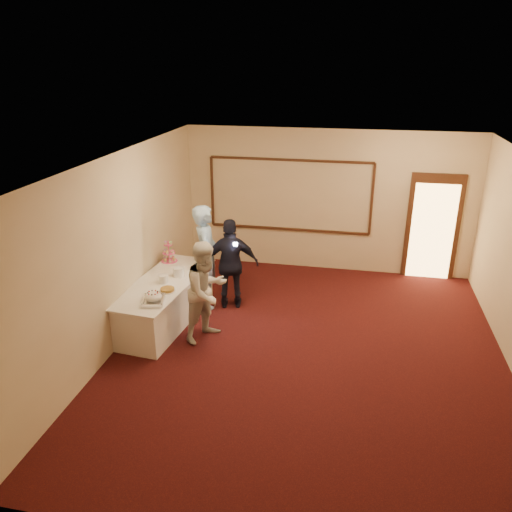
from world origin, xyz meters
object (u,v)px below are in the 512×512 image
(tart, at_px, (167,290))
(plate_stack_b, at_px, (179,272))
(cupcake_stand, at_px, (169,253))
(man, at_px, (207,257))
(pavlova_tray, at_px, (153,298))
(plate_stack_a, at_px, (163,279))
(buffet_table, at_px, (165,302))
(woman, at_px, (207,291))
(guest, at_px, (231,264))

(tart, bearing_deg, plate_stack_b, 91.93)
(tart, bearing_deg, cupcake_stand, 109.34)
(plate_stack_b, relative_size, man, 0.10)
(cupcake_stand, relative_size, tart, 1.68)
(pavlova_tray, bearing_deg, plate_stack_a, 99.35)
(buffet_table, height_order, plate_stack_a, plate_stack_a)
(cupcake_stand, xyz_separation_m, woman, (1.10, -1.23, -0.09))
(tart, bearing_deg, woman, 0.32)
(buffet_table, bearing_deg, guest, 39.51)
(plate_stack_a, distance_m, woman, 0.91)
(plate_stack_b, xyz_separation_m, tart, (0.02, -0.61, -0.06))
(pavlova_tray, xyz_separation_m, plate_stack_a, (-0.12, 0.72, -0.00))
(pavlova_tray, relative_size, woman, 0.29)
(plate_stack_a, relative_size, woman, 0.10)
(plate_stack_b, relative_size, woman, 0.12)
(plate_stack_a, bearing_deg, plate_stack_b, 60.60)
(plate_stack_a, distance_m, tart, 0.36)
(man, bearing_deg, pavlova_tray, 151.17)
(woman, bearing_deg, cupcake_stand, 72.06)
(pavlova_tray, bearing_deg, man, 75.36)
(pavlova_tray, height_order, man, man)
(pavlova_tray, distance_m, man, 1.59)
(cupcake_stand, relative_size, guest, 0.26)
(buffet_table, bearing_deg, cupcake_stand, 104.38)
(buffet_table, distance_m, man, 1.11)
(cupcake_stand, distance_m, woman, 1.65)
(cupcake_stand, bearing_deg, man, -7.79)
(buffet_table, bearing_deg, pavlova_tray, -80.00)
(cupcake_stand, bearing_deg, pavlova_tray, -77.62)
(pavlova_tray, distance_m, guest, 1.79)
(pavlova_tray, bearing_deg, buffet_table, 100.00)
(guest, bearing_deg, plate_stack_b, 21.00)
(buffet_table, height_order, pavlova_tray, pavlova_tray)
(guest, bearing_deg, plate_stack_a, 27.76)
(cupcake_stand, bearing_deg, woman, -48.14)
(woman, bearing_deg, man, 46.85)
(buffet_table, relative_size, cupcake_stand, 5.60)
(cupcake_stand, height_order, plate_stack_b, cupcake_stand)
(pavlova_tray, relative_size, guest, 0.29)
(plate_stack_b, relative_size, tart, 0.74)
(tart, relative_size, woman, 0.16)
(buffet_table, bearing_deg, plate_stack_b, 55.18)
(buffet_table, bearing_deg, woman, -21.25)
(man, bearing_deg, buffet_table, 131.44)
(man, xyz_separation_m, woman, (0.34, -1.12, -0.13))
(pavlova_tray, bearing_deg, cupcake_stand, 102.38)
(plate_stack_a, height_order, man, man)
(pavlova_tray, height_order, tart, pavlova_tray)
(buffet_table, relative_size, plate_stack_b, 12.74)
(buffet_table, relative_size, man, 1.29)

